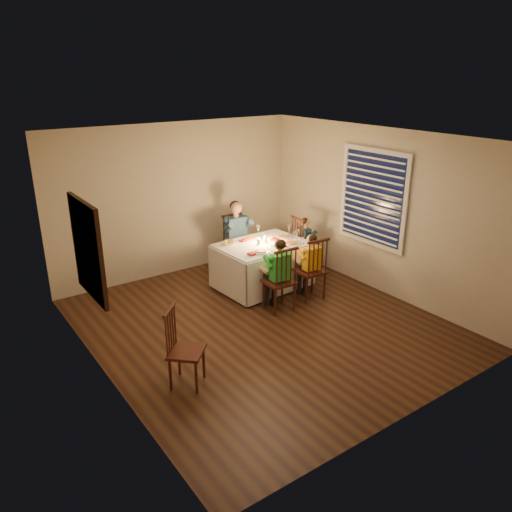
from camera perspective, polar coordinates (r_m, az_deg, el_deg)
ground at (r=7.17m, az=0.72°, el=-7.76°), size 5.00×5.00×0.00m
wall_left at (r=5.71m, az=-17.85°, el=-2.10°), size 0.02×5.00×2.60m
wall_right at (r=8.12m, az=13.78°, el=5.00°), size 0.02×5.00×2.60m
wall_back at (r=8.71m, az=-8.99°, el=6.39°), size 4.50×0.02×2.60m
ceiling at (r=6.36m, az=0.83°, el=13.33°), size 5.00×5.00×0.00m
dining_table at (r=8.14m, az=0.74°, el=-0.02°), size 1.49×1.11×0.72m
chair_adult at (r=8.95m, az=-2.16°, el=-1.75°), size 0.45×0.43×1.02m
chair_near_left at (r=7.59m, az=2.59°, el=-6.08°), size 0.45×0.43×1.02m
chair_near_right at (r=7.99m, az=6.08°, el=-4.73°), size 0.45×0.44×1.02m
chair_end at (r=8.99m, az=5.58°, el=-1.75°), size 0.45×0.46×1.02m
chair_extra at (r=6.00m, az=-7.76°, el=-14.21°), size 0.54×0.54×0.95m
adult at (r=8.95m, az=-2.16°, el=-1.75°), size 0.51×0.48×1.29m
child_green at (r=7.59m, az=2.59°, el=-6.08°), size 0.41×0.38×1.12m
child_yellow at (r=7.99m, az=6.08°, el=-4.73°), size 0.37×0.35×1.06m
child_teal at (r=8.99m, az=5.58°, el=-1.75°), size 0.32×0.35×1.00m
setting_adult at (r=8.28m, az=-0.45°, el=2.00°), size 0.27×0.27×0.02m
setting_green at (r=7.68m, az=0.56°, el=0.48°), size 0.27×0.27×0.02m
setting_yellow at (r=8.06m, az=4.04°, el=1.41°), size 0.27×0.27×0.02m
setting_teal at (r=8.35m, az=3.16°, el=2.14°), size 0.27×0.27×0.02m
candle_left at (r=8.00m, az=0.29°, el=1.63°), size 0.06×0.06×0.10m
candle_right at (r=8.08m, az=1.05°, el=1.82°), size 0.06×0.06×0.10m
squash at (r=7.99m, az=-3.52°, el=1.51°), size 0.09×0.09×0.09m
orange_fruit at (r=8.23m, az=1.75°, el=2.08°), size 0.08×0.08×0.08m
serving_bowl at (r=8.04m, az=-3.08°, el=1.49°), size 0.24×0.24×0.05m
wall_mirror at (r=5.92m, az=-18.68°, el=0.69°), size 0.06×0.95×1.15m
window_blinds at (r=8.10m, az=13.16°, el=6.48°), size 0.07×1.34×1.54m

